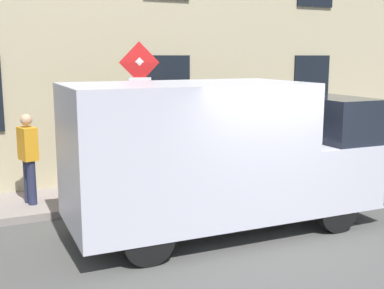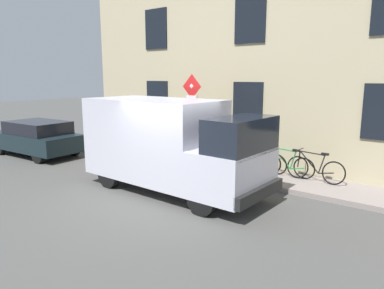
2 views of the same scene
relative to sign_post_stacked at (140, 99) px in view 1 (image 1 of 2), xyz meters
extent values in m
plane|color=#484846|center=(-2.74, -1.18, -2.11)|extent=(80.00, 80.00, 0.00)
cube|color=gray|center=(0.65, -1.18, -2.04)|extent=(1.72, 16.87, 0.14)
cube|color=tan|center=(1.86, -1.18, 1.30)|extent=(0.70, 14.87, 6.82)
cube|color=black|center=(1.49, -5.27, 0.07)|extent=(0.06, 1.10, 1.50)
cube|color=black|center=(1.49, -1.18, 0.07)|extent=(0.06, 1.10, 1.50)
cylinder|color=#474C47|center=(0.04, 0.00, -0.52)|extent=(0.09, 0.09, 2.89)
pyramid|color=silver|center=(-0.04, 0.00, 0.67)|extent=(0.08, 0.50, 0.50)
pyramid|color=red|center=(-0.04, 0.00, 0.67)|extent=(0.07, 0.56, 0.56)
cube|color=white|center=(-0.02, 0.00, 0.12)|extent=(0.08, 0.44, 0.56)
cylinder|color=#1933B2|center=(-0.05, 0.00, 0.18)|extent=(0.03, 0.24, 0.24)
cube|color=silver|center=(-1.90, -0.12, -0.70)|extent=(2.08, 3.84, 2.18)
cube|color=silver|center=(-1.95, -2.72, -1.24)|extent=(2.03, 1.44, 1.10)
cube|color=black|center=(-1.96, -2.93, -0.34)|extent=(1.94, 1.02, 0.84)
cube|color=black|center=(-1.97, -3.47, -1.61)|extent=(2.00, 0.20, 0.28)
cylinder|color=black|center=(-1.07, -2.50, -1.73)|extent=(0.24, 0.76, 0.76)
cylinder|color=black|center=(-2.83, -2.47, -1.73)|extent=(0.24, 0.76, 0.76)
cylinder|color=black|center=(-0.99, 0.82, -1.73)|extent=(0.24, 0.76, 0.76)
cylinder|color=black|center=(-2.75, 0.86, -1.73)|extent=(0.24, 0.76, 0.76)
torus|color=black|center=(0.98, -3.20, -1.64)|extent=(0.16, 0.66, 0.66)
torus|color=black|center=(0.94, -4.25, -1.64)|extent=(0.16, 0.66, 0.66)
cylinder|color=black|center=(0.97, -3.53, -1.43)|extent=(0.06, 0.60, 0.60)
cylinder|color=black|center=(0.96, -3.61, -1.16)|extent=(0.06, 0.73, 0.07)
cylinder|color=black|center=(0.95, -3.90, -1.45)|extent=(0.04, 0.19, 0.55)
cylinder|color=black|center=(0.95, -4.03, -1.68)|extent=(0.05, 0.43, 0.12)
cylinder|color=black|center=(0.98, -3.22, -1.39)|extent=(0.04, 0.09, 0.50)
cube|color=black|center=(0.95, -3.97, -1.14)|extent=(0.09, 0.20, 0.06)
cylinder|color=#262626|center=(0.97, -3.25, -1.10)|extent=(0.46, 0.04, 0.03)
torus|color=black|center=(0.97, -2.35, -1.64)|extent=(0.14, 0.66, 0.66)
torus|color=black|center=(0.95, -3.40, -1.64)|extent=(0.14, 0.66, 0.66)
cylinder|color=#218845|center=(0.96, -2.69, -1.43)|extent=(0.05, 0.60, 0.60)
cylinder|color=#218845|center=(0.96, -2.77, -1.16)|extent=(0.05, 0.73, 0.07)
cylinder|color=#218845|center=(0.96, -3.05, -1.45)|extent=(0.04, 0.19, 0.55)
cylinder|color=#218845|center=(0.95, -3.19, -1.68)|extent=(0.05, 0.43, 0.12)
cylinder|color=#218845|center=(0.97, -2.38, -1.39)|extent=(0.04, 0.09, 0.50)
cube|color=black|center=(0.95, -3.13, -1.14)|extent=(0.08, 0.20, 0.06)
cylinder|color=#262626|center=(0.97, -2.40, -1.10)|extent=(0.46, 0.04, 0.03)
torus|color=black|center=(0.99, -1.51, -1.64)|extent=(0.16, 0.67, 0.66)
torus|color=black|center=(0.93, -2.56, -1.64)|extent=(0.16, 0.67, 0.66)
cylinder|color=#1B61AD|center=(0.97, -1.85, -1.43)|extent=(0.07, 0.60, 0.60)
cylinder|color=#1B61AD|center=(0.97, -1.92, -1.16)|extent=(0.07, 0.73, 0.07)
cylinder|color=#1B61AD|center=(0.95, -2.21, -1.45)|extent=(0.05, 0.19, 0.55)
cylinder|color=#1B61AD|center=(0.94, -2.35, -1.68)|extent=(0.06, 0.43, 0.12)
cylinder|color=#1B61AD|center=(0.98, -1.54, -1.39)|extent=(0.04, 0.09, 0.50)
cube|color=black|center=(0.95, -2.29, -1.14)|extent=(0.09, 0.20, 0.06)
cylinder|color=#262626|center=(0.98, -1.56, -1.10)|extent=(0.46, 0.05, 0.03)
cylinder|color=#262B47|center=(0.45, 2.02, -1.55)|extent=(0.16, 0.16, 0.85)
cylinder|color=#262B47|center=(0.62, 2.07, -1.55)|extent=(0.16, 0.16, 0.85)
cube|color=orange|center=(0.53, 2.04, -0.81)|extent=(0.45, 0.35, 0.62)
sphere|color=tan|center=(0.53, 2.04, -0.36)|extent=(0.22, 0.22, 0.22)
cylinder|color=#2D5133|center=(0.14, -2.38, -1.52)|extent=(0.44, 0.44, 0.90)
camera|label=1|loc=(-8.93, 3.06, 0.80)|focal=45.79mm
camera|label=2|loc=(-9.10, -7.02, 1.01)|focal=33.61mm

